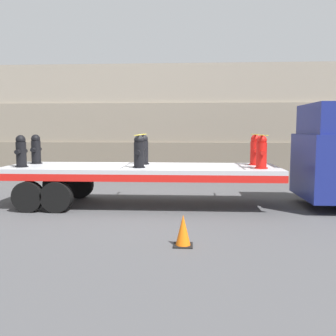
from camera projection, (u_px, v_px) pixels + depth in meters
name	position (u px, v px, depth m)	size (l,w,h in m)	color
ground_plane	(142.00, 205.00, 11.44)	(120.00, 120.00, 0.00)	#474749
rock_cliff	(160.00, 123.00, 17.97)	(60.00, 3.30, 5.18)	#706656
flatbed_trailer	(120.00, 174.00, 11.38)	(8.16, 2.51, 1.21)	#B2B2B7
fire_hydrant_black_near_0	(21.00, 151.00, 10.95)	(0.37, 0.61, 0.94)	black
fire_hydrant_black_far_0	(36.00, 149.00, 12.00)	(0.37, 0.61, 0.94)	black
fire_hydrant_black_near_1	(139.00, 152.00, 10.74)	(0.37, 0.61, 0.94)	black
fire_hydrant_black_far_1	(144.00, 150.00, 11.79)	(0.37, 0.61, 0.94)	black
fire_hydrant_red_near_2	(261.00, 152.00, 10.52)	(0.37, 0.61, 0.94)	red
fire_hydrant_red_far_2	(255.00, 150.00, 11.58)	(0.37, 0.61, 0.94)	red
cargo_strap_rear	(141.00, 135.00, 11.21)	(0.05, 2.61, 0.01)	yellow
cargo_strap_middle	(259.00, 135.00, 11.00)	(0.05, 2.61, 0.01)	yellow
traffic_cone	(183.00, 231.00, 7.44)	(0.39, 0.39, 0.64)	black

